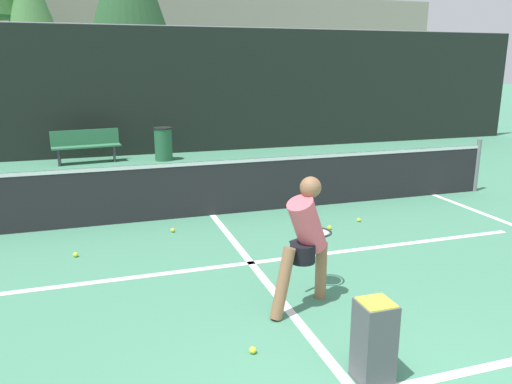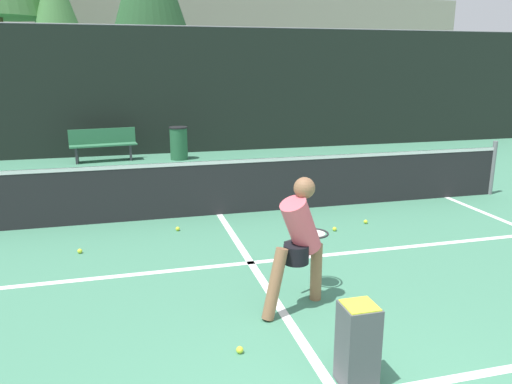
% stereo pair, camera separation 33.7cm
% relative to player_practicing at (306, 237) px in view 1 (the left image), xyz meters
% --- Properties ---
extents(court_service_line, '(8.25, 0.10, 0.01)m').
position_rel_player_practicing_xyz_m(court_service_line, '(-0.20, 1.29, -0.77)').
color(court_service_line, white).
rests_on(court_service_line, ground).
extents(court_center_mark, '(0.10, 5.08, 0.01)m').
position_rel_player_practicing_xyz_m(court_center_mark, '(-0.20, 1.00, -0.77)').
color(court_center_mark, white).
rests_on(court_center_mark, ground).
extents(net, '(11.09, 0.09, 1.07)m').
position_rel_player_practicing_xyz_m(net, '(-0.20, 3.54, -0.27)').
color(net, slate).
rests_on(net, ground).
extents(fence_back, '(24.00, 0.06, 3.56)m').
position_rel_player_practicing_xyz_m(fence_back, '(-0.20, 9.94, 1.00)').
color(fence_back, black).
rests_on(fence_back, ground).
extents(player_practicing, '(1.03, 0.91, 1.42)m').
position_rel_player_practicing_xyz_m(player_practicing, '(0.00, 0.00, 0.00)').
color(player_practicing, '#8C6042').
rests_on(player_practicing, ground).
extents(tennis_ball_scattered_1, '(0.07, 0.07, 0.07)m').
position_rel_player_practicing_xyz_m(tennis_ball_scattered_1, '(2.02, 2.43, -0.74)').
color(tennis_ball_scattered_1, '#D1E033').
rests_on(tennis_ball_scattered_1, ground).
extents(tennis_ball_scattered_2, '(0.07, 0.07, 0.07)m').
position_rel_player_practicing_xyz_m(tennis_ball_scattered_2, '(1.38, 2.21, -0.74)').
color(tennis_ball_scattered_2, '#D1E033').
rests_on(tennis_ball_scattered_2, ground).
extents(tennis_ball_scattered_3, '(0.07, 0.07, 0.07)m').
position_rel_player_practicing_xyz_m(tennis_ball_scattered_3, '(-2.40, 2.22, -0.74)').
color(tennis_ball_scattered_3, '#D1E033').
rests_on(tennis_ball_scattered_3, ground).
extents(tennis_ball_scattered_4, '(0.07, 0.07, 0.07)m').
position_rel_player_practicing_xyz_m(tennis_ball_scattered_4, '(-0.99, 2.84, -0.74)').
color(tennis_ball_scattered_4, '#D1E033').
rests_on(tennis_ball_scattered_4, ground).
extents(tennis_ball_scattered_5, '(0.07, 0.07, 0.07)m').
position_rel_player_practicing_xyz_m(tennis_ball_scattered_5, '(-0.81, -0.72, -0.74)').
color(tennis_ball_scattered_5, '#D1E033').
rests_on(tennis_ball_scattered_5, ground).
extents(ball_hopper, '(0.28, 0.28, 0.71)m').
position_rel_player_practicing_xyz_m(ball_hopper, '(0.01, -1.39, -0.41)').
color(ball_hopper, '#4C4C51').
rests_on(ball_hopper, ground).
extents(courtside_bench, '(1.75, 0.59, 0.86)m').
position_rel_player_practicing_xyz_m(courtside_bench, '(-2.28, 9.14, -0.30)').
color(courtside_bench, '#33724C').
rests_on(courtside_bench, ground).
extents(trash_bin, '(0.49, 0.49, 0.89)m').
position_rel_player_practicing_xyz_m(trash_bin, '(-0.31, 8.87, -0.33)').
color(trash_bin, '#28603D').
rests_on(trash_bin, ground).
extents(parked_car, '(1.63, 4.03, 1.44)m').
position_rel_player_practicing_xyz_m(parked_car, '(2.98, 13.08, -0.17)').
color(parked_car, silver).
rests_on(parked_car, ground).
extents(tree_mid, '(2.50, 2.50, 6.67)m').
position_rel_player_practicing_xyz_m(tree_mid, '(-4.08, 17.81, 3.92)').
color(tree_mid, brown).
rests_on(tree_mid, ground).
extents(building_far, '(36.00, 2.40, 6.15)m').
position_rel_player_practicing_xyz_m(building_far, '(-0.20, 24.00, 2.30)').
color(building_far, gray).
rests_on(building_far, ground).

